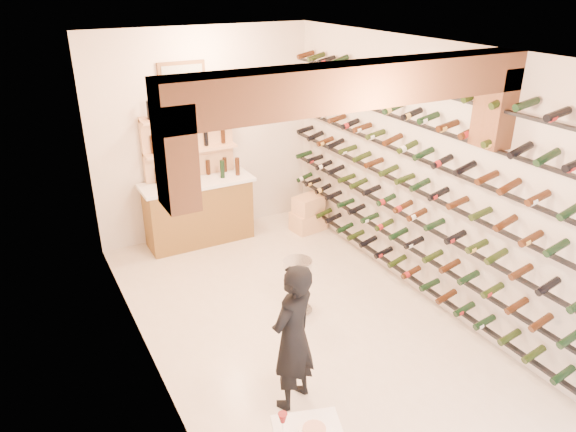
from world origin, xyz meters
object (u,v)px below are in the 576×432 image
object	(u,v)px
wine_rack	(410,182)
crate_lower	(308,221)
person	(293,337)
chrome_barstool	(298,282)
back_counter	(199,210)

from	to	relation	value
wine_rack	crate_lower	world-z (taller)	wine_rack
person	chrome_barstool	bearing A→B (deg)	-147.44
wine_rack	back_counter	size ratio (longest dim) A/B	3.35
chrome_barstool	back_counter	bearing A→B (deg)	99.21
person	chrome_barstool	world-z (taller)	person
back_counter	person	world-z (taller)	person
wine_rack	crate_lower	distance (m)	2.61
chrome_barstool	crate_lower	world-z (taller)	chrome_barstool
person	crate_lower	world-z (taller)	person
back_counter	wine_rack	bearing A→B (deg)	-55.34
wine_rack	person	bearing A→B (deg)	-153.87
wine_rack	person	xyz separation A→B (m)	(-2.23, -1.09, -0.79)
wine_rack	back_counter	distance (m)	3.38
person	back_counter	bearing A→B (deg)	-122.60
person	wine_rack	bearing A→B (deg)	179.60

